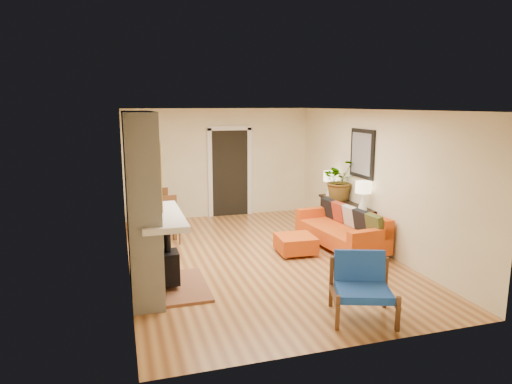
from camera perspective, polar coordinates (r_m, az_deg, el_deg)
room_shell at (r=10.61m, az=-0.70°, el=3.05°), size 6.50×6.50×6.50m
fireplace at (r=6.63m, az=-13.69°, el=-2.07°), size 1.09×1.68×2.60m
sofa at (r=8.90m, az=10.92°, el=-4.56°), size 1.07×2.10×0.80m
ottoman at (r=8.41m, az=4.97°, el=-6.41°), size 0.70×0.70×0.34m
blue_chair at (r=6.14m, az=13.06°, el=-10.96°), size 0.98×0.96×0.81m
dining_table at (r=9.65m, az=-12.05°, el=-1.84°), size 0.82×1.73×0.92m
console_table at (r=9.53m, az=11.07°, el=-2.12°), size 0.34×1.85×0.72m
lamp_near at (r=8.84m, az=13.25°, el=-0.00°), size 0.30×0.30×0.54m
lamp_far at (r=10.06m, az=9.26°, el=1.45°), size 0.30×0.30×0.54m
houseplant at (r=9.63m, az=10.46°, el=1.53°), size 0.85×0.76×0.86m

